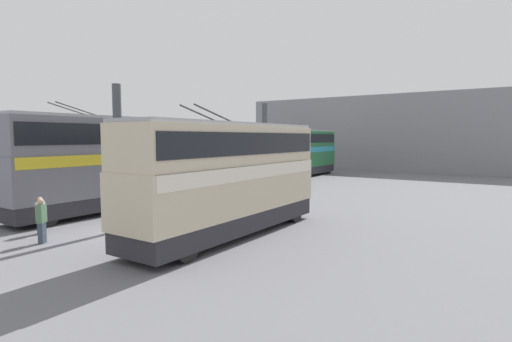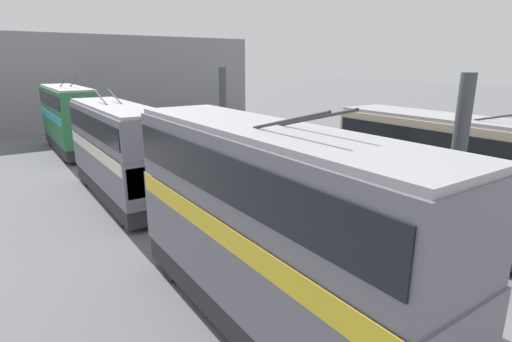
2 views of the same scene
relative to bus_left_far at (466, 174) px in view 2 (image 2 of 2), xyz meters
name	(u,v)px [view 2 (image 2 of 2)]	position (x,y,z in m)	size (l,w,h in m)	color
ground_plane	(448,314)	(-2.43, 4.59, -2.75)	(240.00, 240.00, 0.00)	slate
depot_back_wall	(96,83)	(36.25, 4.59, 1.97)	(0.50, 36.00, 9.44)	gray
support_column_near	(451,204)	(-2.08, 4.59, 0.40)	(0.68, 0.68, 6.53)	#42474C
support_column_far	(224,136)	(10.04, 4.59, 0.40)	(0.68, 0.68, 6.53)	#42474C
bus_left_far	(466,174)	(0.00, 0.00, 0.00)	(10.73, 2.54, 5.43)	black
bus_right_near	(264,220)	(0.02, 9.18, 0.30)	(10.08, 2.54, 5.98)	black
bus_right_mid	(119,147)	(12.44, 9.18, -0.03)	(9.88, 2.54, 5.39)	black
bus_right_far	(69,115)	(25.68, 9.18, 0.10)	(9.94, 2.54, 5.61)	black
oil_drum	(231,226)	(5.49, 6.90, -2.34)	(0.63, 0.63, 0.82)	#235638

